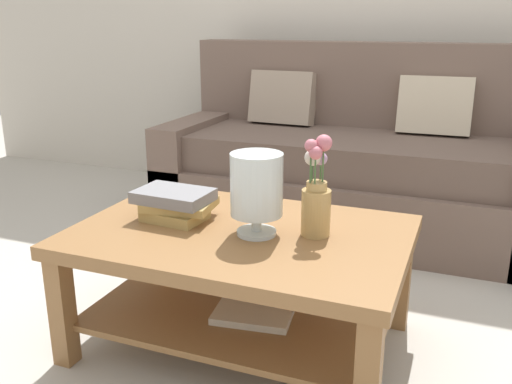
{
  "coord_description": "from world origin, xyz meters",
  "views": [
    {
      "loc": [
        0.73,
        -2.16,
        1.19
      ],
      "look_at": [
        -0.02,
        -0.28,
        0.56
      ],
      "focal_mm": 39.12,
      "sensor_mm": 36.0,
      "label": 1
    }
  ],
  "objects": [
    {
      "name": "couch",
      "position": [
        0.08,
        1.0,
        0.36
      ],
      "size": [
        2.14,
        0.9,
        1.06
      ],
      "color": "brown",
      "rests_on": "ground"
    },
    {
      "name": "coffee_table",
      "position": [
        -0.01,
        -0.44,
        0.34
      ],
      "size": [
        1.19,
        0.8,
        0.46
      ],
      "color": "olive",
      "rests_on": "ground"
    },
    {
      "name": "book_stack_main",
      "position": [
        -0.29,
        -0.42,
        0.53
      ],
      "size": [
        0.3,
        0.23,
        0.11
      ],
      "color": "tan",
      "rests_on": "coffee_table"
    },
    {
      "name": "glass_hurricane_vase",
      "position": [
        0.05,
        -0.45,
        0.64
      ],
      "size": [
        0.18,
        0.18,
        0.29
      ],
      "color": "silver",
      "rests_on": "coffee_table"
    },
    {
      "name": "flower_pitcher",
      "position": [
        0.25,
        -0.38,
        0.61
      ],
      "size": [
        0.1,
        0.11,
        0.36
      ],
      "color": "tan",
      "rests_on": "coffee_table"
    },
    {
      "name": "ground_plane",
      "position": [
        0.0,
        0.0,
        0.0
      ],
      "size": [
        10.0,
        10.0,
        0.0
      ],
      "primitive_type": "plane",
      "color": "#B7B2A8"
    }
  ]
}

